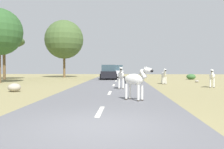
# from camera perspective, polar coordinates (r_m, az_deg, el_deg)

# --- Properties ---
(ground_plane) EXTENTS (90.00, 90.00, 0.00)m
(ground_plane) POSITION_cam_1_polar(r_m,az_deg,el_deg) (6.61, -3.50, -12.03)
(ground_plane) COLOR #8E8456
(road) EXTENTS (6.00, 64.00, 0.05)m
(road) POSITION_cam_1_polar(r_m,az_deg,el_deg) (6.62, -4.43, -11.79)
(road) COLOR slate
(road) RESTS_ON ground_plane
(lane_markings) EXTENTS (0.16, 56.00, 0.01)m
(lane_markings) POSITION_cam_1_polar(r_m,az_deg,el_deg) (5.65, -5.71, -13.89)
(lane_markings) COLOR silver
(lane_markings) RESTS_ON road
(zebra_0) EXTENTS (0.44, 1.64, 1.55)m
(zebra_0) POSITION_cam_1_polar(r_m,az_deg,el_deg) (17.10, 2.09, -0.20)
(zebra_0) COLOR silver
(zebra_0) RESTS_ON road
(zebra_1) EXTENTS (0.44, 1.52, 1.43)m
(zebra_1) POSITION_cam_1_polar(r_m,az_deg,el_deg) (22.76, 11.84, -0.03)
(zebra_1) COLOR silver
(zebra_1) RESTS_ON ground_plane
(zebra_2) EXTENTS (1.37, 1.24, 1.55)m
(zebra_2) POSITION_cam_1_polar(r_m,az_deg,el_deg) (11.27, 5.46, -1.25)
(zebra_2) COLOR silver
(zebra_2) RESTS_ON road
(zebra_4) EXTENTS (0.76, 1.44, 1.42)m
(zebra_4) POSITION_cam_1_polar(r_m,az_deg,el_deg) (20.09, 22.02, -0.39)
(zebra_4) COLOR silver
(zebra_4) RESTS_ON ground_plane
(car_0) EXTENTS (2.05, 4.36, 1.74)m
(car_0) POSITION_cam_1_polar(r_m,az_deg,el_deg) (35.61, 1.15, 0.66)
(car_0) COLOR silver
(car_0) RESTS_ON road
(car_1) EXTENTS (2.21, 4.43, 1.74)m
(car_1) POSITION_cam_1_polar(r_m,az_deg,el_deg) (30.09, -0.80, 0.45)
(car_1) COLOR black
(car_1) RESTS_ON road
(tree_4) EXTENTS (5.54, 5.54, 8.24)m
(tree_4) POSITION_cam_1_polar(r_m,az_deg,el_deg) (36.64, -10.95, 7.89)
(tree_4) COLOR brown
(tree_4) RESTS_ON ground_plane
(tree_5) EXTENTS (4.89, 4.89, 5.52)m
(tree_5) POSITION_cam_1_polar(r_m,az_deg,el_deg) (33.32, -23.59, 6.95)
(tree_5) COLOR brown
(tree_5) RESTS_ON ground_plane
(bush_1) EXTENTS (1.12, 1.01, 0.67)m
(bush_1) POSITION_cam_1_polar(r_m,az_deg,el_deg) (31.82, 17.70, -0.49)
(bush_1) COLOR #386633
(bush_1) RESTS_ON ground_plane
(rock_0) EXTENTS (0.80, 0.79, 0.53)m
(rock_0) POSITION_cam_1_polar(r_m,az_deg,el_deg) (16.76, -21.53, -2.80)
(rock_0) COLOR #A89E8C
(rock_0) RESTS_ON ground_plane
(rock_1) EXTENTS (0.38, 0.30, 0.22)m
(rock_1) POSITION_cam_1_polar(r_m,az_deg,el_deg) (26.11, 18.92, -1.49)
(rock_1) COLOR gray
(rock_1) RESTS_ON ground_plane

